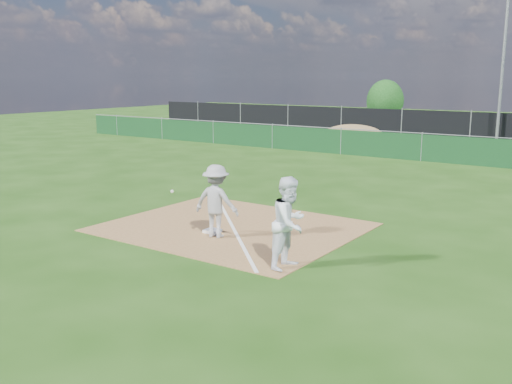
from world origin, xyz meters
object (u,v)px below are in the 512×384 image
first_base (212,231)px  car_left (387,120)px  play_at_first (216,201)px  runner (290,223)px  light_pole (502,71)px  tree_left (385,101)px  car_mid (475,124)px

first_base → car_left: car_left is taller
play_at_first → runner: runner is taller
light_pole → first_base: light_pole is taller
car_left → tree_left: (-2.44, 5.49, 1.05)m
light_pole → runner: 23.73m
runner → car_mid: runner is taller
car_mid → tree_left: tree_left is taller
car_mid → first_base: bearing=157.5°
runner → car_left: bearing=19.2°
car_mid → play_at_first: bearing=158.1°
first_base → car_left: bearing=104.0°
runner → car_left: runner is taller
play_at_first → car_left: bearing=104.5°
light_pole → runner: (1.29, -23.49, -3.08)m
car_left → runner: bearing=-154.2°
light_pole → car_mid: light_pole is taller
first_base → play_at_first: bearing=-35.8°
light_pole → car_left: 10.67m
light_pole → car_mid: size_ratio=1.87×
runner → tree_left: 36.60m
light_pole → tree_left: 15.68m
first_base → car_mid: car_mid is taller
car_left → play_at_first: bearing=-158.4°
light_pole → play_at_first: bearing=-93.2°
light_pole → play_at_first: 22.88m
light_pole → play_at_first: light_pole is taller
play_at_first → tree_left: size_ratio=0.61×
play_at_first → car_left: (-7.29, 28.12, -0.14)m
runner → car_mid: bearing=7.9°
first_base → car_left: 28.75m
light_pole → first_base: (-1.58, -22.40, -3.94)m
first_base → car_mid: 27.65m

